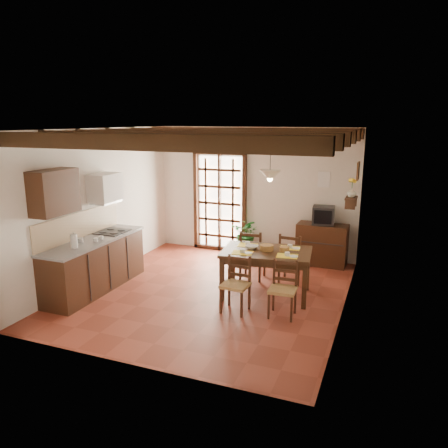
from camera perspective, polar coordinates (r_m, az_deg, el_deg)
The scene contains 25 objects.
ground_plane at distance 7.75m, azimuth -1.78°, elevation -8.88°, with size 5.00×5.00×0.00m, color brown.
room_shell at distance 7.26m, azimuth -1.89°, elevation 4.50°, with size 4.52×5.02×2.81m.
ceiling_beams at distance 7.18m, azimuth -1.94°, elevation 11.41°, with size 4.50×4.34×0.20m.
french_door at distance 9.90m, azimuth -0.56°, elevation 3.16°, with size 1.26×0.11×2.32m.
kitchen_counter at distance 8.05m, azimuth -16.49°, elevation -4.99°, with size 0.64×2.25×1.38m.
upper_cabinet at distance 7.29m, azimuth -21.30°, elevation 3.89°, with size 0.35×0.80×0.70m, color #351C10.
range_hood at distance 8.25m, azimuth -15.28°, elevation 4.54°, with size 0.38×0.60×0.54m.
counter_items at distance 7.99m, azimuth -16.33°, elevation -1.50°, with size 0.50×1.43×0.25m.
dining_table at distance 7.43m, azimuth 5.56°, elevation -4.22°, with size 1.59×1.13×0.80m.
chair_near_left at distance 6.93m, azimuth 1.52°, elevation -9.18°, with size 0.43×0.41×0.88m.
chair_near_right at distance 6.83m, azimuth 7.65°, elevation -9.71°, with size 0.42×0.40×0.87m.
chair_far_left at distance 8.32m, azimuth 3.73°, elevation -5.13°, with size 0.45×0.43×0.95m.
chair_far_right at distance 8.23m, azimuth 8.81°, elevation -5.51°, with size 0.47×0.45×0.94m.
table_setting at distance 7.38m, azimuth 5.60°, elevation -2.87°, with size 1.08×0.72×0.10m.
table_bowl at distance 7.48m, azimuth 3.65°, elevation -3.02°, with size 0.22×0.22×0.05m, color white.
sideboard at distance 9.26m, azimuth 12.66°, elevation -2.64°, with size 1.02×0.46×0.86m, color #351C10.
crt_tv at distance 9.10m, azimuth 12.85°, elevation 1.12°, with size 0.47×0.44×0.37m.
fuse_box at distance 9.25m, azimuth 12.93°, elevation 5.69°, with size 0.25×0.03×0.32m, color white.
plant_pot at distance 9.66m, azimuth 2.97°, elevation -3.63°, with size 0.36×0.36×0.22m, color maroon.
potted_plant at distance 9.54m, azimuth 3.00°, elevation -0.99°, with size 1.60×1.37×1.78m, color #144C19.
wall_shelf at distance 8.35m, azimuth 16.28°, elevation 3.01°, with size 0.20×0.42×0.20m.
shelf_vase at distance 8.32m, azimuth 16.34°, elevation 3.96°, with size 0.15×0.15×0.15m, color #B2BFB2.
shelf_flowers at distance 8.29m, azimuth 16.43°, elevation 5.37°, with size 0.14×0.14×0.36m.
framed_picture at distance 8.26m, azimuth 17.10°, elevation 6.64°, with size 0.03×0.32×0.32m.
pendant_lamp at distance 7.23m, azimuth 6.03°, elevation 6.49°, with size 0.36×0.36×0.84m.
Camera 1 is at (2.82, -6.59, 2.95)m, focal length 35.00 mm.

